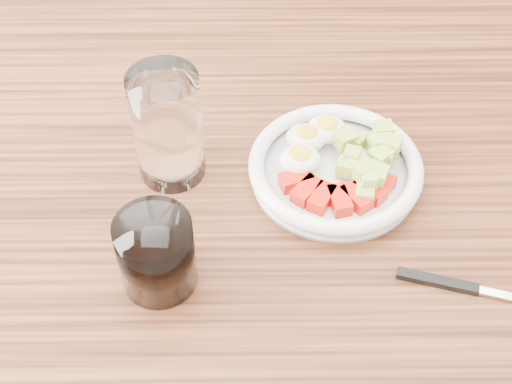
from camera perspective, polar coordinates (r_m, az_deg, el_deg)
dining_table at (r=0.91m, az=0.64°, el=-5.87°), size 1.50×0.90×0.77m
bowl at (r=0.86m, az=6.37°, el=2.05°), size 0.21×0.21×0.05m
fork at (r=0.79m, az=16.06°, el=-7.26°), size 0.18×0.06×0.01m
water_glass at (r=0.83m, az=-7.08°, el=5.19°), size 0.08×0.08×0.14m
coffee_glass at (r=0.74m, az=-7.97°, el=-4.94°), size 0.08×0.08×0.09m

